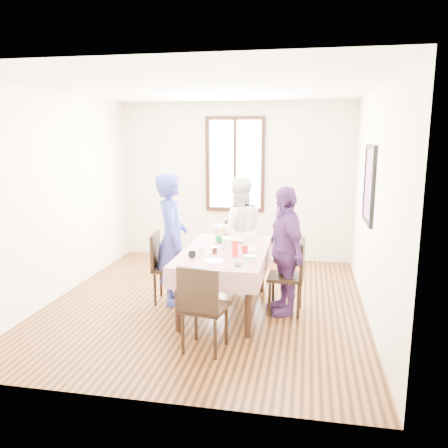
# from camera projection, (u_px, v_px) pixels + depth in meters

# --- Properties ---
(ground) EXTENTS (4.50, 4.50, 0.00)m
(ground) POSITION_uv_depth(u_px,v_px,m) (207.00, 302.00, 5.85)
(ground) COLOR black
(ground) RESTS_ON ground
(back_wall) EXTENTS (4.00, 0.00, 4.00)m
(back_wall) POSITION_uv_depth(u_px,v_px,m) (235.00, 182.00, 7.75)
(back_wall) COLOR #EFE3C4
(back_wall) RESTS_ON ground
(right_wall) EXTENTS (0.00, 4.50, 4.50)m
(right_wall) POSITION_uv_depth(u_px,v_px,m) (373.00, 204.00, 5.22)
(right_wall) COLOR #EFE3C4
(right_wall) RESTS_ON ground
(window_frame) EXTENTS (1.02, 0.06, 1.62)m
(window_frame) POSITION_uv_depth(u_px,v_px,m) (235.00, 164.00, 7.67)
(window_frame) COLOR black
(window_frame) RESTS_ON back_wall
(window_pane) EXTENTS (0.90, 0.02, 1.50)m
(window_pane) POSITION_uv_depth(u_px,v_px,m) (235.00, 164.00, 7.68)
(window_pane) COLOR white
(window_pane) RESTS_ON back_wall
(art_poster) EXTENTS (0.04, 0.76, 0.96)m
(art_poster) POSITION_uv_depth(u_px,v_px,m) (369.00, 185.00, 5.47)
(art_poster) COLOR red
(art_poster) RESTS_ON right_wall
(dining_table) EXTENTS (0.89, 1.58, 0.75)m
(dining_table) POSITION_uv_depth(u_px,v_px,m) (225.00, 281.00, 5.54)
(dining_table) COLOR black
(dining_table) RESTS_ON ground
(tablecloth) EXTENTS (1.01, 1.70, 0.01)m
(tablecloth) POSITION_uv_depth(u_px,v_px,m) (225.00, 251.00, 5.47)
(tablecloth) COLOR #5A000E
(tablecloth) RESTS_ON dining_table
(chair_left) EXTENTS (0.46, 0.46, 0.91)m
(chair_left) POSITION_uv_depth(u_px,v_px,m) (170.00, 268.00, 5.80)
(chair_left) COLOR black
(chair_left) RESTS_ON ground
(chair_right) EXTENTS (0.44, 0.44, 0.91)m
(chair_right) POSITION_uv_depth(u_px,v_px,m) (286.00, 277.00, 5.44)
(chair_right) COLOR black
(chair_right) RESTS_ON ground
(chair_far) EXTENTS (0.47, 0.47, 0.91)m
(chair_far) POSITION_uv_depth(u_px,v_px,m) (238.00, 252.00, 6.57)
(chair_far) COLOR black
(chair_far) RESTS_ON ground
(chair_near) EXTENTS (0.47, 0.47, 0.91)m
(chair_near) POSITION_uv_depth(u_px,v_px,m) (205.00, 307.00, 4.48)
(chair_near) COLOR black
(chair_near) RESTS_ON ground
(person_left) EXTENTS (0.56, 0.70, 1.68)m
(person_left) POSITION_uv_depth(u_px,v_px,m) (171.00, 239.00, 5.73)
(person_left) COLOR #343B97
(person_left) RESTS_ON ground
(person_far) EXTENTS (0.90, 0.79, 1.57)m
(person_far) POSITION_uv_depth(u_px,v_px,m) (238.00, 231.00, 6.49)
(person_far) COLOR white
(person_far) RESTS_ON ground
(person_right) EXTENTS (0.71, 0.99, 1.56)m
(person_right) POSITION_uv_depth(u_px,v_px,m) (285.00, 251.00, 5.38)
(person_right) COLOR #512B69
(person_right) RESTS_ON ground
(mug_black) EXTENTS (0.12, 0.12, 0.07)m
(mug_black) POSITION_uv_depth(u_px,v_px,m) (192.00, 255.00, 5.13)
(mug_black) COLOR black
(mug_black) RESTS_ON tablecloth
(mug_flag) EXTENTS (0.10, 0.10, 0.09)m
(mug_flag) POSITION_uv_depth(u_px,v_px,m) (245.00, 250.00, 5.32)
(mug_flag) COLOR red
(mug_flag) RESTS_ON tablecloth
(mug_green) EXTENTS (0.15, 0.15, 0.08)m
(mug_green) POSITION_uv_depth(u_px,v_px,m) (219.00, 240.00, 5.84)
(mug_green) COLOR #0C7226
(mug_green) RESTS_ON tablecloth
(serving_bowl) EXTENTS (0.22, 0.22, 0.05)m
(serving_bowl) POSITION_uv_depth(u_px,v_px,m) (237.00, 241.00, 5.86)
(serving_bowl) COLOR white
(serving_bowl) RESTS_ON tablecloth
(juice_carton) EXTENTS (0.06, 0.06, 0.19)m
(juice_carton) POSITION_uv_depth(u_px,v_px,m) (235.00, 249.00, 5.17)
(juice_carton) COLOR red
(juice_carton) RESTS_ON tablecloth
(butter_tub) EXTENTS (0.13, 0.13, 0.07)m
(butter_tub) POSITION_uv_depth(u_px,v_px,m) (249.00, 260.00, 4.93)
(butter_tub) COLOR white
(butter_tub) RESTS_ON tablecloth
(jam_jar) EXTENTS (0.06, 0.06, 0.08)m
(jam_jar) POSITION_uv_depth(u_px,v_px,m) (215.00, 250.00, 5.30)
(jam_jar) COLOR black
(jam_jar) RESTS_ON tablecloth
(drinking_glass) EXTENTS (0.07, 0.07, 0.10)m
(drinking_glass) POSITION_uv_depth(u_px,v_px,m) (201.00, 250.00, 5.27)
(drinking_glass) COLOR silver
(drinking_glass) RESTS_ON tablecloth
(smartphone) EXTENTS (0.06, 0.13, 0.01)m
(smartphone) POSITION_uv_depth(u_px,v_px,m) (238.00, 265.00, 4.84)
(smartphone) COLOR black
(smartphone) RESTS_ON tablecloth
(flower_vase) EXTENTS (0.07, 0.07, 0.14)m
(flower_vase) POSITION_uv_depth(u_px,v_px,m) (225.00, 243.00, 5.52)
(flower_vase) COLOR silver
(flower_vase) RESTS_ON tablecloth
(plate_right) EXTENTS (0.20, 0.20, 0.01)m
(plate_right) POSITION_uv_depth(u_px,v_px,m) (249.00, 249.00, 5.52)
(plate_right) COLOR white
(plate_right) RESTS_ON tablecloth
(plate_far) EXTENTS (0.20, 0.20, 0.01)m
(plate_far) POSITION_uv_depth(u_px,v_px,m) (232.00, 239.00, 6.05)
(plate_far) COLOR white
(plate_far) RESTS_ON tablecloth
(plate_near) EXTENTS (0.20, 0.20, 0.01)m
(plate_near) POSITION_uv_depth(u_px,v_px,m) (214.00, 261.00, 4.97)
(plate_near) COLOR white
(plate_near) RESTS_ON tablecloth
(butter_lid) EXTENTS (0.12, 0.12, 0.01)m
(butter_lid) POSITION_uv_depth(u_px,v_px,m) (249.00, 256.00, 4.93)
(butter_lid) COLOR blue
(butter_lid) RESTS_ON butter_tub
(flower_bunch) EXTENTS (0.09, 0.09, 0.10)m
(flower_bunch) POSITION_uv_depth(u_px,v_px,m) (225.00, 233.00, 5.50)
(flower_bunch) COLOR yellow
(flower_bunch) RESTS_ON flower_vase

